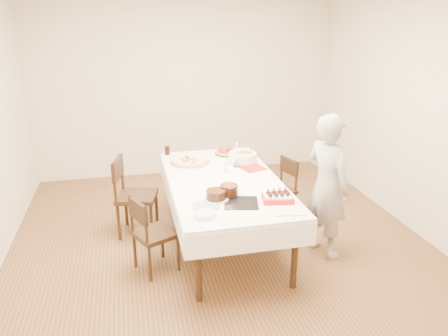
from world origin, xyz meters
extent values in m
plane|color=#50301B|center=(0.00, 0.00, 0.00)|extent=(5.00, 5.00, 0.00)
cube|color=beige|center=(0.00, 2.50, 1.35)|extent=(4.50, 0.04, 2.70)
cube|color=beige|center=(0.00, -2.50, 1.35)|extent=(4.50, 0.04, 2.70)
cube|color=beige|center=(2.25, 0.00, 1.35)|extent=(0.04, 5.00, 2.70)
cube|color=white|center=(0.04, 0.10, 0.38)|extent=(1.71, 2.38, 0.75)
imported|color=#A4A09B|center=(1.01, -0.30, 0.75)|extent=(0.53, 0.64, 1.50)
cylinder|color=beige|center=(-0.23, 0.71, 0.77)|extent=(0.52, 0.52, 0.04)
cylinder|color=red|center=(0.27, 0.95, 0.77)|extent=(0.34, 0.34, 0.04)
cube|color=#B21E1E|center=(0.43, 0.38, 0.75)|extent=(0.32, 0.32, 0.01)
cylinder|color=white|center=(0.37, 0.61, 0.81)|extent=(0.38, 0.38, 0.11)
cylinder|color=white|center=(0.27, 0.47, 0.90)|extent=(0.08, 0.08, 0.30)
cylinder|color=black|center=(-0.45, 1.09, 0.80)|extent=(0.08, 0.08, 0.11)
cylinder|color=black|center=(-0.15, -0.39, 0.80)|extent=(0.26, 0.26, 0.10)
cube|color=black|center=(0.06, -0.51, 0.75)|extent=(0.37, 0.37, 0.01)
cylinder|color=#34170E|center=(-0.01, -0.32, 0.84)|extent=(0.20, 0.20, 0.16)
cube|color=beige|center=(0.41, -0.78, 0.75)|extent=(0.31, 0.23, 0.02)
cylinder|color=white|center=(-0.31, -0.71, 0.77)|extent=(0.22, 0.22, 0.04)
cylinder|color=white|center=(-0.27, -0.52, 0.76)|extent=(0.32, 0.32, 0.01)
camera|label=1|loc=(-0.91, -4.05, 2.41)|focal=35.00mm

